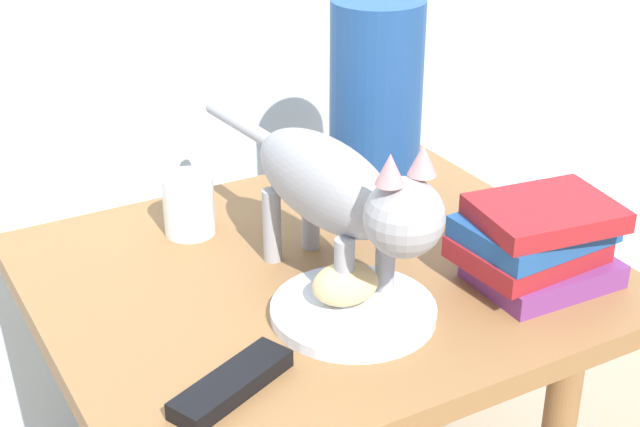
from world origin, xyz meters
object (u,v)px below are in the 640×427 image
side_table (320,319)px  book_stack (537,242)px  bread_roll (345,284)px  green_vase (376,109)px  tv_remote (232,384)px  plate (353,311)px  candle_jar (189,208)px  cat (339,191)px

side_table → book_stack: book_stack is taller
bread_roll → green_vase: green_vase is taller
book_stack → tv_remote: (-0.43, -0.02, -0.05)m
side_table → green_vase: 0.30m
side_table → plate: size_ratio=3.59×
side_table → tv_remote: 0.29m
green_vase → bread_roll: bearing=-128.7°
side_table → bread_roll: 0.16m
candle_jar → book_stack: bearing=-45.6°
candle_jar → tv_remote: 0.37m
plate → bread_roll: (-0.00, 0.01, 0.03)m
plate → cat: 0.14m
cat → candle_jar: 0.27m
side_table → bread_roll: bearing=-103.2°
side_table → green_vase: bearing=37.6°
plate → bread_roll: 0.03m
bread_roll → candle_jar: bearing=106.3°
side_table → plate: 0.14m
tv_remote → book_stack: bearing=-20.3°
bread_roll → tv_remote: bearing=-157.6°
tv_remote → cat: bearing=9.2°
plate → bread_roll: bearing=109.8°
green_vase → side_table: bearing=-142.4°
side_table → tv_remote: size_ratio=4.72×
plate → bread_roll: bread_roll is taller
book_stack → tv_remote: 0.43m
book_stack → bread_roll: bearing=168.0°
plate → tv_remote: size_ratio=1.31×
book_stack → green_vase: 0.30m
side_table → tv_remote: (-0.21, -0.18, 0.09)m
plate → green_vase: bearing=53.3°
candle_jar → tv_remote: bearing=-105.6°
green_vase → tv_remote: green_vase is taller
plate → bread_roll: size_ratio=2.46×
bread_roll → candle_jar: candle_jar is taller
bread_roll → book_stack: book_stack is taller
cat → book_stack: cat is taller
book_stack → candle_jar: 0.47m
plate → cat: (0.02, 0.07, 0.13)m
side_table → plate: (-0.02, -0.12, 0.08)m
plate → candle_jar: size_ratio=2.32×
plate → cat: bearing=75.1°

